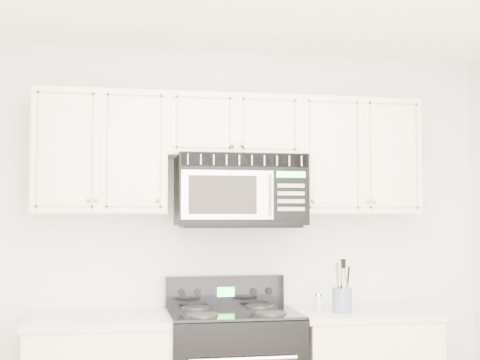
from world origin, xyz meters
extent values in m
cube|color=silver|center=(0.00, 1.75, 1.30)|extent=(3.50, 0.01, 2.60)
cube|color=beige|center=(-0.80, 1.44, 0.90)|extent=(0.86, 0.65, 0.04)
cube|color=beige|center=(0.80, 1.44, 0.90)|extent=(0.86, 0.65, 0.04)
cylinder|color=silver|center=(-0.02, 1.06, 0.72)|extent=(0.61, 0.02, 0.02)
cube|color=black|center=(-0.02, 1.42, 0.93)|extent=(0.77, 0.66, 0.02)
cube|color=black|center=(-0.02, 1.71, 1.02)|extent=(0.77, 0.08, 0.20)
cube|color=#12F83B|center=(-0.02, 1.67, 1.02)|extent=(0.11, 0.00, 0.06)
cube|color=silver|center=(-0.82, 1.58, 1.90)|extent=(0.80, 0.33, 0.75)
cube|color=silver|center=(0.82, 1.58, 1.90)|extent=(0.80, 0.33, 0.75)
cube|color=silver|center=(0.00, 1.58, 2.08)|extent=(0.84, 0.33, 0.39)
sphere|color=#B5913B|center=(-0.84, 1.40, 1.60)|extent=(0.03, 0.03, 0.03)
sphere|color=#B5913B|center=(-0.48, 1.40, 1.60)|extent=(0.03, 0.03, 0.03)
sphere|color=#B5913B|center=(0.48, 1.40, 1.60)|extent=(0.03, 0.03, 0.03)
sphere|color=#B5913B|center=(0.84, 1.40, 1.60)|extent=(0.03, 0.03, 0.03)
sphere|color=#B5913B|center=(-0.03, 1.40, 1.94)|extent=(0.03, 0.03, 0.03)
sphere|color=#B5913B|center=(0.03, 1.40, 1.94)|extent=(0.03, 0.03, 0.03)
cylinder|color=red|center=(-0.02, 1.40, 1.88)|extent=(0.00, 0.00, 0.11)
sphere|color=#B5913B|center=(-0.02, 1.40, 1.82)|extent=(0.04, 0.04, 0.04)
cube|color=black|center=(0.04, 1.55, 1.67)|extent=(0.80, 0.40, 0.44)
cube|color=#A59A86|center=(0.04, 1.36, 1.84)|extent=(0.78, 0.01, 0.08)
cube|color=#A4A5AB|center=(-0.07, 1.35, 1.63)|extent=(0.56, 0.01, 0.29)
cube|color=black|center=(-0.10, 1.34, 1.63)|extent=(0.41, 0.01, 0.23)
cube|color=black|center=(0.32, 1.35, 1.63)|extent=(0.22, 0.01, 0.29)
cube|color=#12F83B|center=(0.32, 1.34, 1.76)|extent=(0.18, 0.00, 0.04)
cylinder|color=silver|center=(0.20, 1.31, 1.63)|extent=(0.02, 0.02, 0.25)
cylinder|color=slate|center=(0.63, 1.31, 0.99)|extent=(0.12, 0.12, 0.15)
cylinder|color=#9E7753|center=(0.67, 1.31, 1.07)|extent=(0.01, 0.01, 0.26)
cylinder|color=black|center=(0.62, 1.34, 1.08)|extent=(0.01, 0.01, 0.28)
cylinder|color=#9E7753|center=(0.62, 1.29, 1.09)|extent=(0.01, 0.01, 0.30)
cylinder|color=black|center=(0.67, 1.31, 1.07)|extent=(0.01, 0.01, 0.26)
cylinder|color=#9E7753|center=(0.62, 1.34, 1.08)|extent=(0.01, 0.01, 0.28)
cylinder|color=black|center=(0.62, 1.29, 1.09)|extent=(0.01, 0.01, 0.30)
cylinder|color=#9E7753|center=(0.67, 1.32, 1.07)|extent=(0.01, 0.01, 0.26)
cylinder|color=silver|center=(0.52, 1.43, 0.96)|extent=(0.04, 0.04, 0.09)
cylinder|color=silver|center=(0.52, 1.43, 1.02)|extent=(0.04, 0.04, 0.02)
cylinder|color=silver|center=(0.61, 1.31, 0.96)|extent=(0.04, 0.04, 0.08)
cylinder|color=silver|center=(0.61, 1.31, 1.01)|extent=(0.04, 0.04, 0.02)
camera|label=1|loc=(-0.72, -2.59, 1.50)|focal=50.00mm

